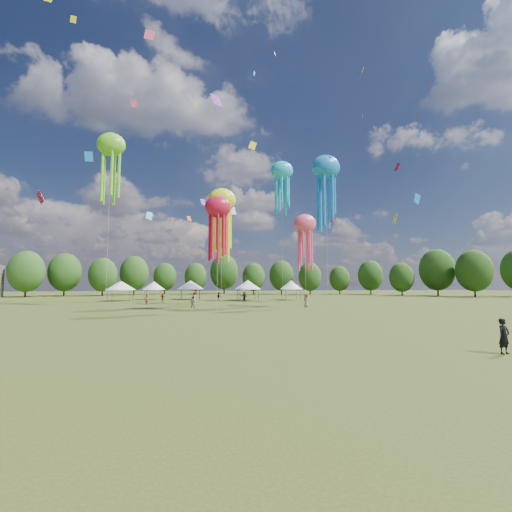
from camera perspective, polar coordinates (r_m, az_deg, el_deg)
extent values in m
plane|color=#384416|center=(18.11, 7.08, -15.23)|extent=(300.00, 300.00, 0.00)
imported|color=black|center=(20.40, 36.19, -10.80)|extent=(0.66, 0.48, 1.67)
imported|color=gray|center=(48.81, -10.61, -7.61)|extent=(0.92, 0.82, 1.56)
imported|color=gray|center=(62.16, -10.33, -6.85)|extent=(0.77, 1.01, 1.84)
imported|color=gray|center=(70.08, -2.05, -6.79)|extent=(0.73, 0.86, 1.55)
imported|color=gray|center=(70.13, -6.30, -6.75)|extent=(1.17, 0.96, 1.58)
imported|color=gray|center=(64.62, -15.43, -6.79)|extent=(0.99, 0.82, 1.58)
imported|color=gray|center=(64.80, -1.99, -6.85)|extent=(1.55, 1.58, 1.81)
imported|color=gray|center=(58.35, -17.93, -7.00)|extent=(0.60, 0.67, 1.53)
imported|color=gray|center=(50.22, 8.41, -7.42)|extent=(0.95, 1.06, 1.81)
cylinder|color=#47474C|center=(70.49, -23.73, -6.18)|extent=(0.08, 0.08, 2.05)
cylinder|color=#47474C|center=(74.41, -23.02, -6.11)|extent=(0.08, 0.08, 2.05)
cylinder|color=#47474C|center=(69.68, -20.50, -6.30)|extent=(0.08, 0.08, 2.05)
cylinder|color=#47474C|center=(73.64, -19.94, -6.22)|extent=(0.08, 0.08, 2.05)
cube|color=white|center=(72.00, -21.77, -5.35)|extent=(4.42, 4.42, 0.10)
cone|color=white|center=(71.99, -21.75, -4.61)|extent=(5.75, 5.75, 1.76)
cylinder|color=#47474C|center=(74.48, -18.22, -6.26)|extent=(0.08, 0.08, 2.02)
cylinder|color=#47474C|center=(77.73, -17.89, -6.19)|extent=(0.08, 0.08, 2.02)
cylinder|color=#47474C|center=(74.11, -15.69, -6.33)|extent=(0.08, 0.08, 2.02)
cylinder|color=#47474C|center=(77.38, -15.47, -6.26)|extent=(0.08, 0.08, 2.02)
cube|color=white|center=(75.88, -16.80, -5.46)|extent=(3.68, 3.68, 0.10)
cone|color=white|center=(75.87, -16.78, -4.77)|extent=(4.79, 4.79, 1.73)
cylinder|color=#47474C|center=(73.04, -12.49, -6.37)|extent=(0.08, 0.08, 2.14)
cylinder|color=#47474C|center=(76.92, -12.38, -6.28)|extent=(0.08, 0.08, 2.14)
cylinder|color=#47474C|center=(73.00, -9.42, -6.42)|extent=(0.08, 0.08, 2.14)
cylinder|color=#47474C|center=(76.89, -9.47, -6.33)|extent=(0.08, 0.08, 2.14)
cube|color=white|center=(74.91, -10.93, -5.49)|extent=(4.29, 4.29, 0.10)
cone|color=white|center=(74.90, -10.92, -4.75)|extent=(5.58, 5.58, 1.83)
cylinder|color=#47474C|center=(68.11, -2.71, -6.59)|extent=(0.08, 0.08, 2.16)
cylinder|color=#47474C|center=(71.85, -3.12, -6.49)|extent=(0.08, 0.08, 2.16)
cylinder|color=#47474C|center=(68.72, 0.43, -6.58)|extent=(0.08, 0.08, 2.16)
cylinder|color=#47474C|center=(72.42, -0.14, -6.48)|extent=(0.08, 0.08, 2.16)
cube|color=white|center=(70.22, -1.38, -5.62)|extent=(4.17, 4.17, 0.10)
cone|color=white|center=(70.21, -1.38, -4.82)|extent=(5.43, 5.43, 1.85)
cylinder|color=#47474C|center=(69.43, 5.02, -6.55)|extent=(0.08, 0.08, 2.14)
cylinder|color=#47474C|center=(72.49, 4.35, -6.48)|extent=(0.08, 0.08, 2.14)
cylinder|color=#47474C|center=(70.33, 7.52, -6.50)|extent=(0.08, 0.08, 2.14)
cylinder|color=#47474C|center=(73.35, 6.76, -6.44)|extent=(0.08, 0.08, 2.14)
cube|color=white|center=(71.36, 5.91, -5.59)|extent=(3.56, 3.56, 0.10)
cone|color=white|center=(71.35, 5.90, -4.82)|extent=(4.63, 4.63, 1.84)
ellipsoid|color=#FFFC1A|center=(54.91, -5.71, 9.34)|extent=(4.40, 3.08, 3.74)
cylinder|color=beige|center=(53.50, -5.78, 0.67)|extent=(0.03, 0.03, 16.63)
ellipsoid|color=#1CBDEF|center=(67.16, 4.38, 14.11)|extent=(4.28, 3.00, 3.64)
cylinder|color=beige|center=(64.22, 4.45, 3.51)|extent=(0.03, 0.03, 24.98)
ellipsoid|color=#FF4B75|center=(49.37, 8.23, 5.40)|extent=(3.25, 2.27, 2.76)
cylinder|color=beige|center=(48.68, 8.31, -1.54)|extent=(0.03, 0.03, 11.95)
ellipsoid|color=#78E826|center=(57.85, -23.13, 16.84)|extent=(4.12, 2.88, 3.50)
cylinder|color=beige|center=(54.66, -23.54, 4.93)|extent=(0.03, 0.03, 24.20)
ellipsoid|color=red|center=(43.01, -6.42, 8.19)|extent=(3.25, 2.28, 2.76)
cylinder|color=beige|center=(42.04, -6.50, -0.41)|extent=(0.03, 0.03, 12.90)
ellipsoid|color=#197BE1|center=(64.08, 11.64, 14.37)|extent=(5.16, 3.61, 4.38)
cylinder|color=beige|center=(61.23, 11.83, 3.62)|extent=(0.03, 0.03, 24.16)
cube|color=#78E826|center=(61.26, -7.47, 23.01)|extent=(0.37, 0.70, 0.89)
cube|color=#197BE1|center=(83.84, -3.98, 7.60)|extent=(2.06, 1.41, 2.16)
cube|color=#1CBDEF|center=(92.44, 11.95, 12.44)|extent=(0.53, 0.78, 1.01)
cube|color=#FF4B75|center=(64.76, -19.83, 22.95)|extent=(0.92, 0.65, 1.26)
cube|color=purple|center=(61.35, -8.86, 8.93)|extent=(1.11, 0.67, 1.28)
cube|color=red|center=(50.96, 22.65, 13.65)|extent=(0.53, 1.13, 1.28)
cube|color=#FF500F|center=(79.82, 17.26, 27.29)|extent=(0.79, 1.61, 1.90)
cube|color=#FFFC1A|center=(77.49, -28.33, 31.58)|extent=(1.02, 0.25, 1.26)
cube|color=#78E826|center=(78.72, -10.07, 23.58)|extent=(0.65, 0.37, 0.87)
cube|color=#197BE1|center=(65.31, 25.98, 17.76)|extent=(1.23, 0.76, 1.57)
cube|color=#FF4B75|center=(53.11, -17.46, 31.90)|extent=(1.31, 0.40, 1.60)
cube|color=purple|center=(57.17, -6.67, 24.55)|extent=(2.03, 1.39, 2.23)
cube|color=red|center=(92.05, -13.48, 5.72)|extent=(0.71, 2.15, 2.35)
cube|color=#FFFC1A|center=(80.85, -0.58, 18.06)|extent=(2.05, 0.47, 2.31)
cube|color=#197BE1|center=(80.63, 25.42, 8.68)|extent=(2.10, 0.56, 2.47)
cube|color=#1CBDEF|center=(75.77, -0.30, 28.32)|extent=(0.58, 0.67, 0.97)
cube|color=#FF4B75|center=(85.86, 12.50, 5.93)|extent=(1.18, 1.24, 1.75)
cube|color=purple|center=(65.16, 17.43, 21.39)|extent=(0.38, 0.70, 0.88)
cube|color=red|center=(74.43, -32.48, 8.29)|extent=(1.93, 1.26, 2.41)
cube|color=#FF500F|center=(73.77, -11.17, 6.18)|extent=(1.18, 0.98, 1.15)
cube|color=#FFFC1A|center=(59.38, 22.28, 5.79)|extent=(0.63, 1.35, 1.66)
cube|color=#78E826|center=(83.18, 3.18, 30.79)|extent=(0.48, 0.77, 0.92)
cube|color=#197BE1|center=(46.04, -26.26, 14.75)|extent=(0.94, 0.47, 1.25)
cube|color=#1CBDEF|center=(77.47, -17.47, 6.48)|extent=(1.45, 1.02, 1.93)
cylinder|color=#38281C|center=(104.00, -34.24, -4.80)|extent=(0.44, 0.44, 3.36)
ellipsoid|color=#274A18|center=(104.04, -34.11, -2.14)|extent=(8.40, 8.40, 10.51)
cylinder|color=#38281C|center=(108.44, -29.53, -4.96)|extent=(0.44, 0.44, 3.41)
ellipsoid|color=#274A18|center=(108.48, -29.42, -2.37)|extent=(8.53, 8.53, 10.66)
cylinder|color=#38281C|center=(105.13, -24.39, -5.27)|extent=(0.44, 0.44, 3.07)
ellipsoid|color=#274A18|center=(105.15, -24.31, -2.87)|extent=(7.66, 7.66, 9.58)
cylinder|color=#38281C|center=(111.84, -19.82, -5.26)|extent=(0.44, 0.44, 3.43)
ellipsoid|color=#274A18|center=(111.88, -19.75, -2.73)|extent=(8.58, 8.58, 10.73)
cylinder|color=#38281C|center=(116.36, -15.09, -5.46)|extent=(0.44, 0.44, 2.95)
ellipsoid|color=#274A18|center=(116.37, -15.05, -3.38)|extent=(7.37, 7.37, 9.21)
cylinder|color=#38281C|center=(112.08, -10.10, -5.60)|extent=(0.44, 0.44, 2.89)
ellipsoid|color=#274A18|center=(112.08, -10.07, -3.47)|extent=(7.23, 7.23, 9.04)
cylinder|color=#38281C|center=(116.94, -5.37, -5.38)|extent=(0.44, 0.44, 3.84)
ellipsoid|color=#274A18|center=(117.01, -5.35, -2.68)|extent=(9.60, 9.60, 11.99)
cylinder|color=#38281C|center=(107.07, -0.42, -5.73)|extent=(0.44, 0.44, 2.84)
ellipsoid|color=#274A18|center=(107.07, -0.42, -3.54)|extent=(7.11, 7.11, 8.89)
cylinder|color=#38281C|center=(111.68, 4.30, -5.59)|extent=(0.44, 0.44, 3.16)
ellipsoid|color=#274A18|center=(111.70, 4.29, -3.26)|extent=(7.91, 7.91, 9.88)
cylinder|color=#38281C|center=(108.45, 9.07, -5.65)|extent=(0.44, 0.44, 2.88)
ellipsoid|color=#274A18|center=(108.46, 9.04, -3.46)|extent=(7.21, 7.21, 9.01)
cylinder|color=#38281C|center=(114.29, 13.89, -5.58)|extent=(0.44, 0.44, 2.63)
ellipsoid|color=#274A18|center=(114.29, 13.85, -3.69)|extent=(6.57, 6.57, 8.22)
cylinder|color=#38281C|center=(115.17, 18.71, -5.34)|extent=(0.44, 0.44, 3.13)
ellipsoid|color=#274A18|center=(115.19, 18.65, -3.11)|extent=(7.81, 7.81, 9.77)
cylinder|color=#38281C|center=(106.61, 23.31, -5.38)|extent=(0.44, 0.44, 2.72)
ellipsoid|color=#274A18|center=(106.61, 23.25, -3.29)|extent=(6.80, 6.80, 8.50)
cylinder|color=#38281C|center=(109.75, 28.21, -4.90)|extent=(0.44, 0.44, 3.81)
ellipsoid|color=#274A18|center=(109.81, 28.10, -2.04)|extent=(9.52, 9.52, 11.90)
cylinder|color=#38281C|center=(105.19, 32.87, -4.81)|extent=(0.44, 0.44, 3.51)
ellipsoid|color=#274A18|center=(105.24, 32.74, -2.07)|extent=(8.78, 8.78, 10.97)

